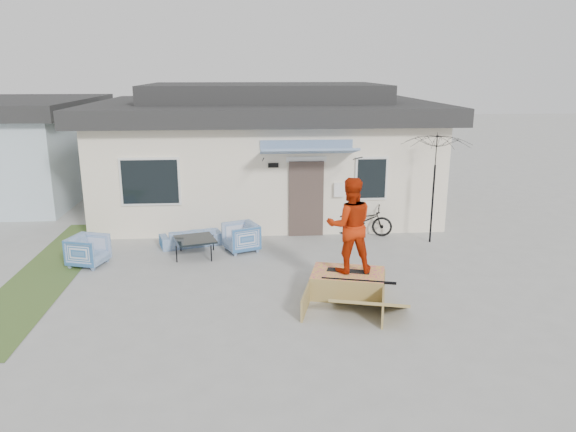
{
  "coord_description": "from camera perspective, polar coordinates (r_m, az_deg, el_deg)",
  "views": [
    {
      "loc": [
        -0.58,
        -10.0,
        4.52
      ],
      "look_at": [
        0.3,
        1.8,
        1.3
      ],
      "focal_mm": 33.85,
      "sensor_mm": 36.0,
      "label": 1
    }
  ],
  "objects": [
    {
      "name": "house",
      "position": [
        18.19,
        -2.4,
        7.06
      ],
      "size": [
        10.8,
        8.49,
        4.1
      ],
      "color": "beige",
      "rests_on": "ground"
    },
    {
      "name": "skate_ramp",
      "position": [
        11.33,
        6.29,
        -7.06
      ],
      "size": [
        1.91,
        2.26,
        0.49
      ],
      "primitive_type": null,
      "rotation": [
        0.0,
        0.0,
        -0.26
      ],
      "color": "olive",
      "rests_on": "ground"
    },
    {
      "name": "armchair_left",
      "position": [
        13.67,
        -20.26,
        -3.29
      ],
      "size": [
        0.93,
        0.96,
        0.8
      ],
      "primitive_type": "imported",
      "rotation": [
        0.0,
        0.0,
        1.27
      ],
      "color": "#245A99",
      "rests_on": "ground"
    },
    {
      "name": "ground",
      "position": [
        10.99,
        -0.88,
        -9.06
      ],
      "size": [
        90.0,
        90.0,
        0.0
      ],
      "primitive_type": "plane",
      "color": "#969692",
      "rests_on": "ground"
    },
    {
      "name": "skateboard",
      "position": [
        11.27,
        6.35,
        -5.69
      ],
      "size": [
        0.9,
        0.46,
        0.05
      ],
      "primitive_type": "cube",
      "rotation": [
        0.0,
        0.0,
        -0.3
      ],
      "color": "black",
      "rests_on": "skate_ramp"
    },
    {
      "name": "armchair_right",
      "position": [
        13.89,
        -4.97,
        -2.08
      ],
      "size": [
        0.98,
        1.0,
        0.8
      ],
      "primitive_type": "imported",
      "rotation": [
        0.0,
        0.0,
        -1.18
      ],
      "color": "#245A99",
      "rests_on": "ground"
    },
    {
      "name": "bicycle",
      "position": [
        15.25,
        7.84,
        -0.11
      ],
      "size": [
        1.74,
        0.98,
        1.05
      ],
      "primitive_type": "imported",
      "rotation": [
        0.0,
        0.0,
        1.31
      ],
      "color": "black",
      "rests_on": "ground"
    },
    {
      "name": "coffee_table",
      "position": [
        13.7,
        -9.7,
        -3.26
      ],
      "size": [
        1.16,
        1.16,
        0.46
      ],
      "primitive_type": "cube",
      "rotation": [
        0.0,
        0.0,
        0.29
      ],
      "color": "black",
      "rests_on": "ground"
    },
    {
      "name": "skater",
      "position": [
        10.96,
        6.5,
        -0.79
      ],
      "size": [
        0.97,
        0.76,
        1.95
      ],
      "primitive_type": "imported",
      "rotation": [
        0.0,
        0.0,
        3.17
      ],
      "color": "#B12406",
      "rests_on": "skateboard"
    },
    {
      "name": "loveseat",
      "position": [
        14.53,
        -10.19,
        -1.88
      ],
      "size": [
        1.65,
        0.91,
        0.62
      ],
      "primitive_type": "imported",
      "rotation": [
        0.0,
        0.0,
        3.44
      ],
      "color": "#245A99",
      "rests_on": "ground"
    },
    {
      "name": "patio_umbrella",
      "position": [
        14.73,
        15.1,
        3.84
      ],
      "size": [
        2.27,
        2.19,
        2.2
      ],
      "color": "black",
      "rests_on": "ground"
    },
    {
      "name": "grass_strip",
      "position": [
        13.63,
        -23.91,
        -5.49
      ],
      "size": [
        1.4,
        8.0,
        0.01
      ],
      "primitive_type": "cube",
      "color": "#3C5726",
      "rests_on": "ground"
    }
  ]
}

